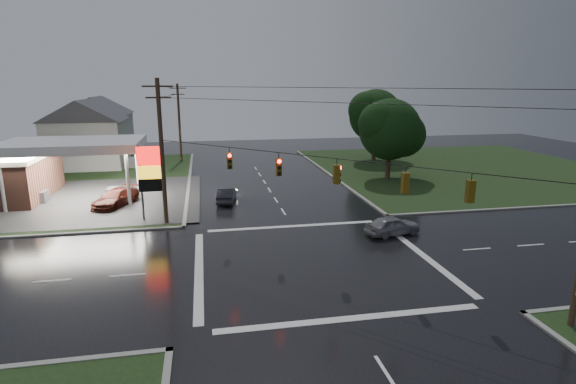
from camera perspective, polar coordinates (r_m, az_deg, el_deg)
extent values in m
plane|color=black|center=(27.94, 3.43, -8.75)|extent=(120.00, 120.00, 0.00)
cube|color=black|center=(55.66, -31.08, 0.75)|extent=(36.00, 36.00, 0.08)
cube|color=black|center=(61.36, 21.40, 2.84)|extent=(36.00, 36.00, 0.08)
cube|color=#2D2D2D|center=(46.32, -27.45, -1.03)|extent=(26.00, 18.00, 0.02)
cylinder|color=silver|center=(44.07, -32.59, 0.87)|extent=(0.30, 0.30, 5.00)
cylinder|color=silver|center=(41.36, -19.66, 1.55)|extent=(0.30, 0.30, 5.00)
cylinder|color=silver|center=(49.58, -30.11, 2.40)|extent=(0.30, 0.30, 5.00)
cylinder|color=silver|center=(47.18, -18.60, 3.06)|extent=(0.30, 0.30, 5.00)
cube|color=silver|center=(44.87, -25.72, 5.40)|extent=(12.00, 8.00, 0.80)
cube|color=white|center=(44.92, -25.66, 4.87)|extent=(11.40, 7.40, 0.04)
cube|color=#59595E|center=(46.52, -28.68, -0.53)|extent=(0.80, 1.60, 1.10)
cube|color=#59595E|center=(45.00, -21.42, -0.21)|extent=(0.80, 1.60, 1.10)
cylinder|color=#59595E|center=(36.65, -18.13, 0.97)|extent=(0.16, 0.16, 6.00)
cylinder|color=#59595E|center=(36.47, -15.64, 1.09)|extent=(0.16, 0.16, 6.00)
cube|color=red|center=(36.15, -17.13, 4.43)|extent=(2.00, 0.35, 1.40)
cube|color=gold|center=(36.37, -16.99, 2.41)|extent=(2.00, 0.35, 1.00)
cube|color=black|center=(36.57, -16.88, 0.88)|extent=(2.00, 0.35, 1.00)
cylinder|color=#382619|center=(35.02, -15.71, 4.74)|extent=(0.32, 0.32, 11.00)
cube|color=#382619|center=(34.63, -16.25, 12.77)|extent=(2.20, 0.12, 0.12)
cube|color=#382619|center=(34.65, -16.16, 11.45)|extent=(1.80, 0.12, 0.12)
cylinder|color=#382619|center=(63.31, -13.63, 8.48)|extent=(0.32, 0.32, 10.50)
cube|color=#382619|center=(63.08, -13.87, 12.68)|extent=(2.20, 0.12, 0.12)
cube|color=#382619|center=(63.09, -13.83, 11.96)|extent=(1.80, 0.12, 0.12)
cube|color=#59470C|center=(30.22, -7.43, 3.97)|extent=(0.34, 0.34, 1.10)
cylinder|color=#FF0C07|center=(29.97, -7.43, 4.62)|extent=(0.22, 0.08, 0.22)
cube|color=#59470C|center=(27.74, -1.18, 3.20)|extent=(0.34, 0.34, 1.10)
cylinder|color=#FF0C07|center=(27.48, -1.11, 3.90)|extent=(0.22, 0.08, 0.22)
cube|color=#59470C|center=(25.66, 6.18, 2.25)|extent=(0.34, 0.34, 1.10)
cylinder|color=#FF0C07|center=(25.64, 6.63, 3.10)|extent=(0.08, 0.22, 0.22)
cube|color=#59470C|center=(24.07, 14.66, 1.11)|extent=(0.34, 0.34, 1.10)
cylinder|color=#FF0C07|center=(24.17, 14.52, 2.09)|extent=(0.22, 0.08, 0.22)
cube|color=#59470C|center=(23.23, 22.14, 0.08)|extent=(0.34, 0.34, 1.10)
cylinder|color=#FF0C07|center=(23.32, 21.96, 1.10)|extent=(0.22, 0.08, 0.22)
cube|color=silver|center=(63.19, -24.10, 5.60)|extent=(9.00, 8.00, 6.00)
cube|color=gray|center=(62.55, -19.14, 3.56)|extent=(1.60, 4.80, 0.80)
cube|color=silver|center=(75.04, -22.82, 6.84)|extent=(9.00, 8.00, 6.00)
cube|color=gray|center=(74.43, -18.63, 5.12)|extent=(1.60, 4.80, 0.80)
cylinder|color=black|center=(51.89, 12.63, 4.39)|extent=(0.56, 0.56, 5.04)
sphere|color=black|center=(51.49, 12.81, 7.75)|extent=(6.80, 6.80, 6.80)
sphere|color=black|center=(52.52, 14.36, 7.09)|extent=(5.10, 5.10, 5.10)
sphere|color=black|center=(50.53, 11.61, 8.53)|extent=(4.76, 4.76, 4.76)
cylinder|color=black|center=(63.96, 10.91, 6.46)|extent=(0.56, 0.56, 5.60)
sphere|color=black|center=(63.63, 11.05, 9.49)|extent=(7.20, 7.20, 7.20)
sphere|color=black|center=(64.64, 12.43, 8.87)|extent=(5.40, 5.40, 5.40)
sphere|color=black|center=(62.69, 9.98, 10.21)|extent=(5.04, 5.04, 5.04)
imported|color=black|center=(41.38, -7.80, -0.36)|extent=(2.11, 4.26, 1.34)
imported|color=gray|center=(33.17, 13.13, -4.14)|extent=(4.32, 2.50, 1.38)
imported|color=#4D1A11|center=(42.42, -21.02, -0.70)|extent=(4.10, 5.60, 1.51)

